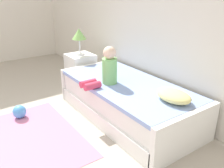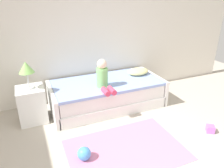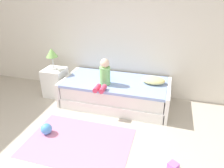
{
  "view_description": "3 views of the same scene",
  "coord_description": "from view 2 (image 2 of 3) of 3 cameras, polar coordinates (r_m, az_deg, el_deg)",
  "views": [
    {
      "loc": [
        2.64,
        0.1,
        1.71
      ],
      "look_at": [
        0.28,
        1.75,
        0.55
      ],
      "focal_mm": 38.97,
      "sensor_mm": 36.0,
      "label": 1
    },
    {
      "loc": [
        -1.07,
        -1.42,
        2.04
      ],
      "look_at": [
        0.28,
        1.75,
        0.55
      ],
      "focal_mm": 34.22,
      "sensor_mm": 36.0,
      "label": 2
    },
    {
      "loc": [
        1.23,
        -1.57,
        2.2
      ],
      "look_at": [
        0.28,
        1.75,
        0.55
      ],
      "focal_mm": 33.28,
      "sensor_mm": 36.0,
      "label": 3
    }
  ],
  "objects": [
    {
      "name": "wall_rear",
      "position": [
        4.2,
        -8.37,
        15.1
      ],
      "size": [
        7.2,
        0.1,
        2.9
      ],
      "primitive_type": "cube",
      "color": "silver",
      "rests_on": "ground"
    },
    {
      "name": "nightstand",
      "position": [
        3.84,
        -20.55,
        -5.15
      ],
      "size": [
        0.44,
        0.44,
        0.6
      ],
      "primitive_type": "cube",
      "color": "white",
      "rests_on": "ground"
    },
    {
      "name": "table_lamp",
      "position": [
        3.6,
        -21.97,
        3.81
      ],
      "size": [
        0.24,
        0.24,
        0.45
      ],
      "color": "silver",
      "rests_on": "nightstand"
    },
    {
      "name": "pillow",
      "position": [
        4.34,
        6.93,
        3.35
      ],
      "size": [
        0.44,
        0.3,
        0.13
      ],
      "primitive_type": "ellipsoid",
      "color": "#F2E58C",
      "rests_on": "bed"
    },
    {
      "name": "area_rug",
      "position": [
        3.14,
        3.71,
        -17.07
      ],
      "size": [
        1.6,
        1.1,
        0.01
      ],
      "primitive_type": "cube",
      "color": "pink",
      "rests_on": "ground"
    },
    {
      "name": "bed",
      "position": [
        4.09,
        -1.37,
        -2.63
      ],
      "size": [
        2.11,
        1.0,
        0.5
      ],
      "color": "white",
      "rests_on": "ground"
    },
    {
      "name": "toy_block",
      "position": [
        3.76,
        24.77,
        -10.83
      ],
      "size": [
        0.16,
        0.16,
        0.12
      ],
      "primitive_type": "cube",
      "rotation": [
        0.0,
        0.0,
        0.98
      ],
      "color": "#CC66D8",
      "rests_on": "ground"
    },
    {
      "name": "child_figure",
      "position": [
        3.66,
        -2.39,
        1.97
      ],
      "size": [
        0.2,
        0.51,
        0.5
      ],
      "color": "#7FC672",
      "rests_on": "bed"
    },
    {
      "name": "toy_ball",
      "position": [
        2.96,
        -7.47,
        -17.95
      ],
      "size": [
        0.18,
        0.18,
        0.18
      ],
      "primitive_type": "sphere",
      "color": "#4C99E5",
      "rests_on": "ground"
    }
  ]
}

